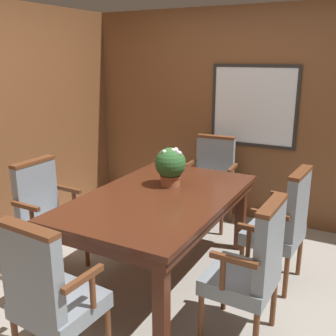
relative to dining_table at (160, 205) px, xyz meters
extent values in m
plane|color=#A39E93|center=(0.08, -0.08, -0.68)|extent=(14.00, 14.00, 0.00)
cube|color=brown|center=(0.08, 1.70, 0.55)|extent=(7.20, 0.06, 2.45)
cube|color=white|center=(0.30, 1.66, 0.68)|extent=(0.92, 0.01, 0.86)
cube|color=#282623|center=(0.30, 1.65, 1.13)|extent=(0.99, 0.02, 0.04)
cube|color=#282623|center=(0.30, 1.65, 0.24)|extent=(0.99, 0.02, 0.03)
cube|color=#282623|center=(-0.18, 1.65, 0.68)|extent=(0.04, 0.02, 0.86)
cube|color=#282623|center=(0.78, 1.65, 0.68)|extent=(0.03, 0.02, 0.86)
cube|color=#4C2314|center=(-0.47, -0.82, -0.31)|extent=(0.09, 0.09, 0.72)
cube|color=#4C2314|center=(0.47, -0.82, -0.31)|extent=(0.09, 0.09, 0.72)
cube|color=#4C2314|center=(-0.47, 0.82, -0.31)|extent=(0.09, 0.09, 0.72)
cube|color=#4C2314|center=(0.47, 0.82, -0.31)|extent=(0.09, 0.09, 0.72)
cube|color=#4C2314|center=(0.00, 0.00, 0.00)|extent=(1.09, 1.80, 0.09)
cube|color=#4C2314|center=(0.00, 0.00, 0.07)|extent=(1.15, 1.86, 0.04)
cylinder|color=brown|center=(0.72, 0.62, -0.49)|extent=(0.04, 0.04, 0.38)
cylinder|color=brown|center=(0.69, 0.20, -0.49)|extent=(0.04, 0.04, 0.38)
cylinder|color=brown|center=(1.10, 0.59, -0.49)|extent=(0.04, 0.04, 0.38)
cylinder|color=brown|center=(1.07, 0.17, -0.49)|extent=(0.04, 0.04, 0.38)
cube|color=gray|center=(0.89, 0.40, -0.24)|extent=(0.48, 0.51, 0.11)
cube|color=gray|center=(1.08, 0.38, 0.07)|extent=(0.11, 0.44, 0.52)
cube|color=brown|center=(1.08, 0.38, 0.34)|extent=(0.12, 0.44, 0.03)
cylinder|color=brown|center=(0.88, 0.65, -0.08)|extent=(0.04, 0.04, 0.23)
cube|color=brown|center=(0.95, 0.64, 0.04)|extent=(0.31, 0.06, 0.04)
cylinder|color=brown|center=(0.84, 0.15, -0.08)|extent=(0.04, 0.04, 0.23)
cube|color=brown|center=(0.91, 0.15, 0.04)|extent=(0.31, 0.06, 0.04)
cylinder|color=brown|center=(-0.23, 1.01, -0.49)|extent=(0.04, 0.04, 0.38)
cylinder|color=brown|center=(0.19, 1.04, -0.49)|extent=(0.04, 0.04, 0.38)
cylinder|color=brown|center=(-0.25, 1.39, -0.49)|extent=(0.04, 0.04, 0.38)
cylinder|color=brown|center=(0.17, 1.42, -0.49)|extent=(0.04, 0.04, 0.38)
cube|color=gray|center=(-0.03, 1.22, -0.24)|extent=(0.51, 0.48, 0.11)
cube|color=gray|center=(-0.04, 1.40, 0.07)|extent=(0.44, 0.11, 0.52)
cube|color=brown|center=(-0.04, 1.40, 0.34)|extent=(0.44, 0.12, 0.03)
cylinder|color=brown|center=(-0.27, 1.17, -0.08)|extent=(0.04, 0.04, 0.23)
cube|color=brown|center=(-0.28, 1.23, 0.04)|extent=(0.06, 0.31, 0.04)
cylinder|color=brown|center=(0.22, 1.20, -0.08)|extent=(0.04, 0.04, 0.23)
cube|color=brown|center=(0.22, 1.27, 0.04)|extent=(0.06, 0.31, 0.04)
cylinder|color=brown|center=(-0.69, -0.60, -0.49)|extent=(0.04, 0.04, 0.38)
cylinder|color=brown|center=(-0.68, -0.19, -0.49)|extent=(0.04, 0.04, 0.38)
cylinder|color=brown|center=(-1.08, -0.59, -0.49)|extent=(0.04, 0.04, 0.38)
cylinder|color=brown|center=(-1.06, -0.17, -0.49)|extent=(0.04, 0.04, 0.38)
cube|color=gray|center=(-0.88, -0.39, -0.24)|extent=(0.46, 0.49, 0.11)
cube|color=gray|center=(-1.06, -0.38, 0.07)|extent=(0.09, 0.44, 0.52)
cube|color=brown|center=(-1.06, -0.38, 0.34)|extent=(0.10, 0.44, 0.03)
cylinder|color=brown|center=(-0.85, -0.64, -0.08)|extent=(0.04, 0.04, 0.23)
cube|color=brown|center=(-0.92, -0.64, 0.04)|extent=(0.31, 0.05, 0.04)
cylinder|color=brown|center=(-0.84, -0.14, -0.08)|extent=(0.04, 0.04, 0.23)
cube|color=brown|center=(-0.90, -0.14, 0.04)|extent=(0.31, 0.05, 0.04)
cylinder|color=brown|center=(0.19, -1.04, -0.49)|extent=(0.04, 0.04, 0.38)
cylinder|color=brown|center=(-0.22, -1.01, -0.49)|extent=(0.04, 0.04, 0.38)
cube|color=gray|center=(-0.03, -1.22, -0.24)|extent=(0.50, 0.47, 0.11)
cube|color=gray|center=(-0.04, -1.40, 0.07)|extent=(0.44, 0.11, 0.52)
cube|color=brown|center=(-0.04, -1.40, 0.34)|extent=(0.44, 0.12, 0.03)
cylinder|color=brown|center=(0.22, -1.20, -0.08)|extent=(0.04, 0.04, 0.23)
cube|color=brown|center=(0.22, -1.27, 0.04)|extent=(0.06, 0.31, 0.04)
cylinder|color=brown|center=(-0.27, -1.17, -0.08)|extent=(0.04, 0.04, 0.23)
cube|color=brown|center=(-0.28, -1.24, 0.04)|extent=(0.06, 0.31, 0.04)
cylinder|color=brown|center=(0.68, -0.21, -0.49)|extent=(0.04, 0.04, 0.38)
cylinder|color=brown|center=(0.67, -0.62, -0.49)|extent=(0.04, 0.04, 0.38)
cylinder|color=brown|center=(1.07, -0.22, -0.49)|extent=(0.04, 0.04, 0.38)
cube|color=gray|center=(0.87, -0.42, -0.24)|extent=(0.46, 0.49, 0.11)
cube|color=gray|center=(1.05, -0.43, 0.07)|extent=(0.09, 0.44, 0.52)
cube|color=brown|center=(1.05, -0.43, 0.34)|extent=(0.10, 0.44, 0.03)
cylinder|color=brown|center=(0.84, -0.17, -0.08)|extent=(0.04, 0.04, 0.23)
cube|color=brown|center=(0.91, -0.17, 0.04)|extent=(0.31, 0.05, 0.04)
cylinder|color=brown|center=(0.83, -0.67, -0.08)|extent=(0.04, 0.04, 0.23)
cube|color=brown|center=(0.89, -0.67, 0.04)|extent=(0.31, 0.05, 0.04)
cylinder|color=#9E5638|center=(-0.04, 0.26, 0.14)|extent=(0.17, 0.17, 0.10)
cylinder|color=#9E5638|center=(-0.04, 0.26, 0.18)|extent=(0.19, 0.19, 0.02)
sphere|color=#2D602D|center=(-0.04, 0.26, 0.30)|extent=(0.28, 0.28, 0.28)
sphere|color=silver|center=(-0.06, 0.20, 0.42)|extent=(0.04, 0.04, 0.04)
sphere|color=silver|center=(-0.10, 0.33, 0.40)|extent=(0.05, 0.05, 0.05)
sphere|color=silver|center=(0.00, 0.24, 0.43)|extent=(0.04, 0.04, 0.04)
sphere|color=silver|center=(0.00, 0.30, 0.43)|extent=(0.04, 0.04, 0.04)
sphere|color=silver|center=(0.00, 0.39, 0.34)|extent=(0.05, 0.05, 0.05)
sphere|color=silver|center=(0.02, 0.27, 0.43)|extent=(0.04, 0.04, 0.04)
sphere|color=silver|center=(0.05, 0.26, 0.40)|extent=(0.05, 0.05, 0.05)
camera|label=1|loc=(1.55, -2.75, 1.24)|focal=42.00mm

